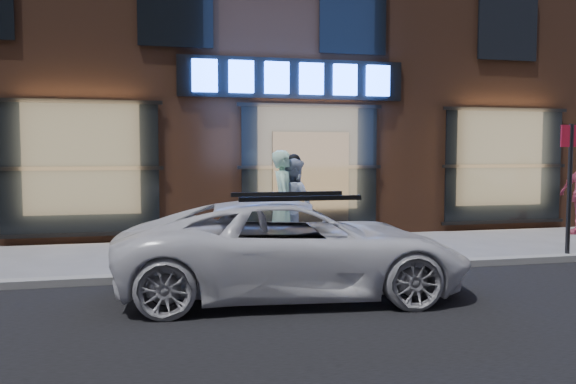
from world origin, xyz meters
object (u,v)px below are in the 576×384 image
man_cap (294,204)px  white_suv (294,248)px  man_bowtie (284,201)px  sign_post (570,178)px

man_cap → white_suv: (-0.84, -3.53, -0.26)m
man_bowtie → sign_post: size_ratio=0.81×
man_bowtie → sign_post: 5.22m
man_bowtie → man_cap: bearing=-46.3°
man_cap → sign_post: bearing=-135.2°
man_bowtie → white_suv: bearing=-178.9°
man_bowtie → sign_post: (4.77, -2.05, 0.49)m
man_cap → white_suv: size_ratio=0.39×
man_bowtie → white_suv: man_bowtie is taller
sign_post → man_cap: bearing=160.1°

